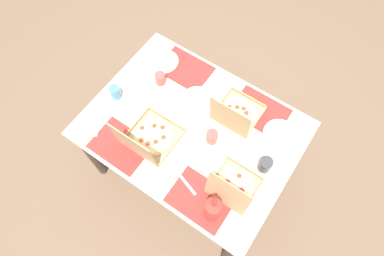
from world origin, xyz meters
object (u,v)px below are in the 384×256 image
object	(u,v)px
soda_bottle	(213,209)
cup_dark	(265,165)
pizza_box_corner_left	(233,187)
plate_near_left	(197,100)
plate_middle	(279,135)
cup_red	(115,92)
pizza_box_center	(149,138)
pizza_box_corner_right	(237,114)
cup_clear_left	(160,78)
plate_far_left	(163,62)
condiment_bowl	(232,149)
cup_spare	(212,137)

from	to	relation	value
soda_bottle	cup_dark	size ratio (longest dim) A/B	3.12
pizza_box_corner_left	plate_near_left	world-z (taller)	pizza_box_corner_left
plate_middle	cup_red	xyz separation A→B (m)	(1.04, 0.36, 0.04)
pizza_box_center	pizza_box_corner_right	xyz separation A→B (m)	(-0.36, -0.45, -0.00)
pizza_box_center	cup_clear_left	bearing A→B (deg)	-61.89
plate_middle	plate_far_left	distance (m)	0.95
condiment_bowl	plate_near_left	bearing A→B (deg)	-24.58
plate_middle	cup_clear_left	bearing A→B (deg)	6.77
pizza_box_corner_left	pizza_box_corner_right	distance (m)	0.48
cup_dark	cup_red	size ratio (longest dim) A/B	0.98
plate_middle	cup_clear_left	world-z (taller)	cup_clear_left
plate_far_left	cup_red	size ratio (longest dim) A/B	2.00
plate_middle	cup_clear_left	distance (m)	0.87
pizza_box_corner_left	cup_spare	size ratio (longest dim) A/B	3.15
condiment_bowl	pizza_box_center	bearing A→B (deg)	27.99
cup_dark	cup_clear_left	bearing A→B (deg)	-9.28
plate_near_left	cup_clear_left	world-z (taller)	cup_clear_left
pizza_box_corner_left	soda_bottle	xyz separation A→B (m)	(0.02, 0.19, 0.09)
soda_bottle	plate_near_left	bearing A→B (deg)	-49.87
pizza_box_center	plate_middle	xyz separation A→B (m)	(-0.65, -0.50, -0.04)
soda_bottle	pizza_box_corner_left	bearing A→B (deg)	-97.14
soda_bottle	cup_spare	xyz separation A→B (m)	(0.25, -0.39, -0.09)
pizza_box_corner_right	plate_middle	bearing A→B (deg)	-171.20
pizza_box_corner_left	cup_clear_left	distance (m)	0.88
cup_dark	pizza_box_center	bearing A→B (deg)	20.53
pizza_box_corner_right	cup_clear_left	bearing A→B (deg)	5.71
cup_clear_left	condiment_bowl	size ratio (longest dim) A/B	1.01
plate_middle	soda_bottle	bearing A→B (deg)	82.39
plate_middle	soda_bottle	world-z (taller)	soda_bottle
soda_bottle	cup_dark	bearing A→B (deg)	-105.01
cup_spare	pizza_box_corner_left	bearing A→B (deg)	143.85
plate_middle	condiment_bowl	bearing A→B (deg)	52.88
pizza_box_corner_left	cup_clear_left	bearing A→B (deg)	-24.71
pizza_box_corner_right	soda_bottle	world-z (taller)	soda_bottle
plate_far_left	cup_spare	distance (m)	0.69
pizza_box_corner_right	condiment_bowl	xyz separation A→B (m)	(-0.10, 0.21, -0.03)
soda_bottle	pizza_box_corner_right	bearing A→B (deg)	-71.38
cup_red	pizza_box_corner_left	bearing A→B (deg)	173.71
cup_clear_left	plate_middle	bearing A→B (deg)	-173.23
soda_bottle	cup_red	size ratio (longest dim) A/B	3.07
pizza_box_corner_right	plate_middle	xyz separation A→B (m)	(-0.30, -0.05, -0.04)
pizza_box_corner_left	pizza_box_corner_right	size ratio (longest dim) A/B	0.95
plate_middle	condiment_bowl	distance (m)	0.32
cup_clear_left	pizza_box_corner_right	bearing A→B (deg)	-174.29
pizza_box_center	pizza_box_corner_right	world-z (taller)	pizza_box_center
pizza_box_corner_right	pizza_box_corner_left	bearing A→B (deg)	118.56
pizza_box_center	cup_clear_left	xyz separation A→B (m)	(0.21, -0.40, -0.01)
plate_near_left	cup_dark	distance (m)	0.62
plate_far_left	pizza_box_corner_right	bearing A→B (deg)	172.31
plate_near_left	cup_red	distance (m)	0.54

